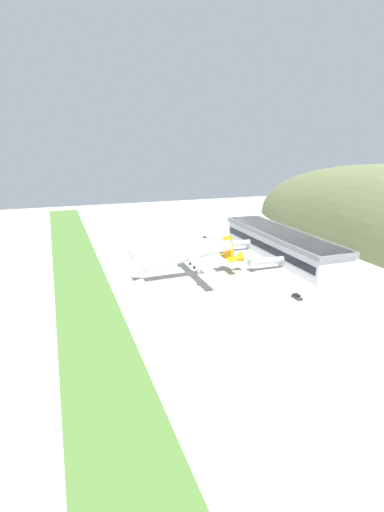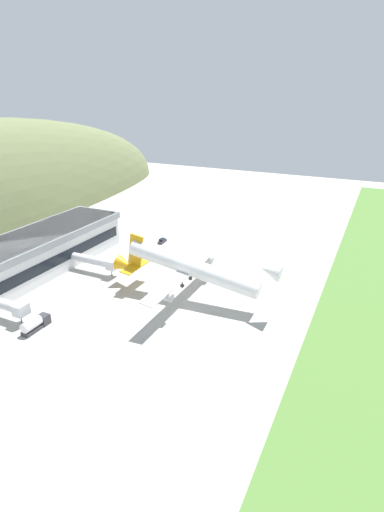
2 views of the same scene
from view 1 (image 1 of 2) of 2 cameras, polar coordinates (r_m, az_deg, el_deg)
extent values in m
plane|color=#ADAAA3|center=(169.10, -2.14, -2.27)|extent=(383.60, 383.60, 0.00)
cube|color=#4C7533|center=(162.52, -15.55, -3.66)|extent=(345.24, 20.33, 0.08)
cube|color=silver|center=(194.15, 12.62, 1.67)|extent=(80.80, 17.27, 12.02)
cube|color=gray|center=(192.98, 12.71, 3.08)|extent=(82.00, 18.47, 2.16)
cube|color=black|center=(189.93, 10.38, 1.28)|extent=(77.57, 0.16, 3.37)
cylinder|color=silver|center=(201.11, 6.81, 1.87)|extent=(2.60, 11.03, 2.60)
cube|color=silver|center=(198.79, 5.39, 1.74)|extent=(3.38, 2.86, 2.86)
cylinder|color=slate|center=(199.51, 5.50, 1.20)|extent=(0.36, 0.36, 4.00)
cylinder|color=silver|center=(173.59, 10.78, -0.67)|extent=(2.60, 14.98, 2.60)
cube|color=silver|center=(170.05, 8.59, -0.92)|extent=(3.38, 2.86, 2.86)
cylinder|color=slate|center=(170.88, 8.71, -1.54)|extent=(0.36, 0.36, 4.00)
cylinder|color=white|center=(159.73, -0.60, 0.08)|extent=(4.53, 37.41, 10.16)
cone|color=white|center=(153.64, -7.97, 0.51)|extent=(4.44, 5.61, 5.15)
cone|color=orange|center=(168.45, 6.27, -0.31)|extent=(4.44, 6.50, 5.29)
cube|color=orange|center=(165.54, 5.21, 1.30)|extent=(0.50, 5.46, 9.87)
cube|color=orange|center=(166.92, 5.23, -0.25)|extent=(11.78, 3.19, 0.84)
cube|color=white|center=(160.61, 0.02, -0.22)|extent=(41.66, 3.63, 1.00)
cylinder|color=#9E9EA3|center=(172.22, -1.53, 0.42)|extent=(2.30, 3.91, 2.82)
cylinder|color=#9E9EA3|center=(149.70, 1.43, -2.08)|extent=(2.30, 3.91, 2.82)
cylinder|color=#2D2D2D|center=(163.55, -0.27, -0.78)|extent=(0.28, 0.28, 2.20)
cylinder|color=#2D2D2D|center=(163.87, -0.27, -1.14)|extent=(0.45, 1.10, 1.10)
cylinder|color=#2D2D2D|center=(159.06, 0.32, -1.28)|extent=(0.28, 0.28, 2.20)
cylinder|color=#2D2D2D|center=(159.40, 0.32, -1.65)|extent=(0.45, 1.10, 1.10)
cylinder|color=#2D2D2D|center=(156.53, -5.05, -0.73)|extent=(0.22, 0.22, 1.98)
cylinder|color=#2D2D2D|center=(156.82, -5.04, -1.07)|extent=(0.30, 0.82, 0.82)
cube|color=silver|center=(223.65, 1.85, 2.52)|extent=(4.54, 1.99, 0.77)
cube|color=black|center=(223.68, 1.83, 2.71)|extent=(2.53, 1.58, 0.63)
cube|color=#333338|center=(145.94, 14.74, -5.75)|extent=(4.57, 2.01, 0.89)
cube|color=black|center=(145.81, 14.71, -5.43)|extent=(2.54, 1.64, 0.73)
cube|color=#333338|center=(195.78, 4.38, 0.70)|extent=(2.44, 2.56, 2.49)
cube|color=black|center=(194.58, 4.53, 0.74)|extent=(0.11, 2.14, 1.10)
cube|color=#38383D|center=(199.28, 3.93, 0.76)|extent=(5.14, 2.34, 0.90)
cylinder|color=silver|center=(198.84, 3.94, 1.22)|extent=(4.89, 2.46, 2.40)
cube|color=orange|center=(154.60, 3.76, -4.12)|extent=(0.52, 0.52, 0.03)
cone|color=orange|center=(154.49, 3.76, -4.02)|extent=(0.40, 0.40, 0.55)
camera|label=2|loc=(232.01, -18.11, 15.33)|focal=28.00mm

